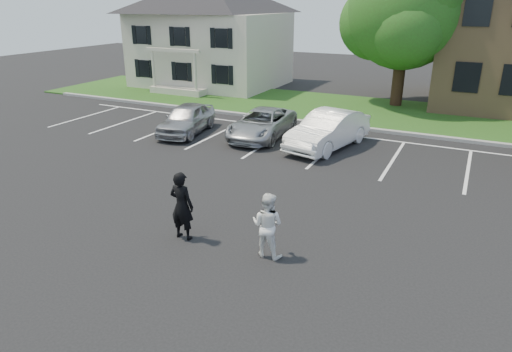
{
  "coord_description": "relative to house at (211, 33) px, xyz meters",
  "views": [
    {
      "loc": [
        5.49,
        -10.22,
        6.08
      ],
      "look_at": [
        0.0,
        1.0,
        1.25
      ],
      "focal_mm": 32.0,
      "sensor_mm": 36.0,
      "label": 1
    }
  ],
  "objects": [
    {
      "name": "ground_plane",
      "position": [
        13.0,
        -19.97,
        -3.83
      ],
      "size": [
        90.0,
        90.0,
        0.0
      ],
      "primitive_type": "plane",
      "color": "black",
      "rests_on": "ground"
    },
    {
      "name": "curb",
      "position": [
        13.0,
        -7.97,
        -3.75
      ],
      "size": [
        40.0,
        0.3,
        0.15
      ],
      "primitive_type": "cube",
      "color": "gray",
      "rests_on": "ground"
    },
    {
      "name": "grass_strip",
      "position": [
        13.0,
        -3.97,
        -3.79
      ],
      "size": [
        44.0,
        8.0,
        0.08
      ],
      "primitive_type": "cube",
      "color": "#1E5019",
      "rests_on": "ground"
    },
    {
      "name": "stall_lines",
      "position": [
        14.4,
        -11.02,
        -3.82
      ],
      "size": [
        34.0,
        5.36,
        0.01
      ],
      "color": "silver",
      "rests_on": "ground"
    },
    {
      "name": "house",
      "position": [
        0.0,
        0.0,
        0.0
      ],
      "size": [
        10.3,
        9.22,
        7.6
      ],
      "color": "beige",
      "rests_on": "ground"
    },
    {
      "name": "tree",
      "position": [
        14.12,
        -1.48,
        1.52
      ],
      "size": [
        7.8,
        7.2,
        8.8
      ],
      "color": "black",
      "rests_on": "ground"
    },
    {
      "name": "man_black_suit",
      "position": [
        11.86,
        -21.14,
        -2.87
      ],
      "size": [
        0.7,
        0.47,
        1.92
      ],
      "primitive_type": "imported",
      "rotation": [
        0.0,
        0.0,
        3.13
      ],
      "color": "black",
      "rests_on": "ground"
    },
    {
      "name": "man_white_shirt",
      "position": [
        14.29,
        -20.96,
        -2.98
      ],
      "size": [
        0.84,
        0.66,
        1.71
      ],
      "primitive_type": "imported",
      "rotation": [
        0.0,
        0.0,
        3.13
      ],
      "color": "white",
      "rests_on": "ground"
    },
    {
      "name": "car_silver_west",
      "position": [
        6.0,
        -12.3,
        -3.12
      ],
      "size": [
        2.39,
        4.42,
        1.43
      ],
      "primitive_type": "imported",
      "rotation": [
        0.0,
        0.0,
        0.18
      ],
      "color": "#A8A8AE",
      "rests_on": "ground"
    },
    {
      "name": "car_silver_minivan",
      "position": [
        9.58,
        -11.35,
        -3.17
      ],
      "size": [
        2.43,
        4.84,
        1.31
      ],
      "primitive_type": "imported",
      "rotation": [
        0.0,
        0.0,
        0.05
      ],
      "color": "#A7A9AE",
      "rests_on": "ground"
    },
    {
      "name": "car_white_sedan",
      "position": [
        12.87,
        -11.54,
        -3.04
      ],
      "size": [
        2.69,
        5.07,
        1.59
      ],
      "primitive_type": "imported",
      "rotation": [
        0.0,
        0.0,
        -0.22
      ],
      "color": "white",
      "rests_on": "ground"
    }
  ]
}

